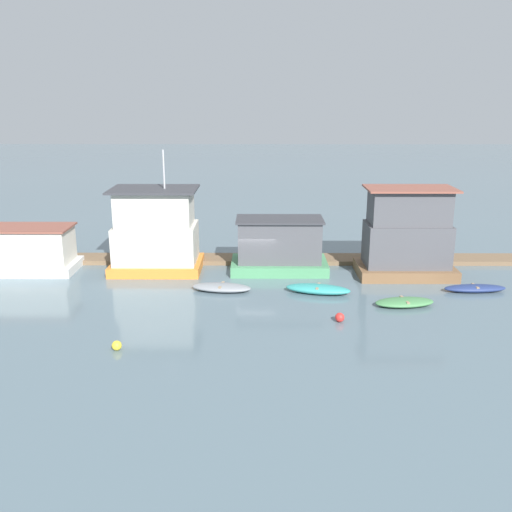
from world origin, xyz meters
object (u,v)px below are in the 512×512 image
object	(u,v)px
houseboat_white	(26,250)
dinghy_green	(404,302)
houseboat_brown	(407,237)
dinghy_navy	(475,288)
houseboat_green	(279,247)
buoy_yellow	(117,346)
dinghy_teal	(318,289)
dinghy_grey	(222,287)
houseboat_orange	(156,233)
buoy_red	(340,317)

from	to	relation	value
houseboat_white	dinghy_green	xyz separation A→B (m)	(23.50, -6.40, -1.22)
houseboat_brown	dinghy_navy	xyz separation A→B (m)	(3.41, -3.25, -2.37)
houseboat_green	dinghy_green	bearing A→B (deg)	-44.23
buoy_yellow	houseboat_white	bearing A→B (deg)	125.96
dinghy_teal	dinghy_grey	bearing A→B (deg)	176.37
dinghy_navy	dinghy_teal	bearing A→B (deg)	-178.11
houseboat_white	dinghy_green	world-z (taller)	houseboat_white
dinghy_teal	buoy_yellow	world-z (taller)	dinghy_teal
houseboat_orange	buoy_red	xyz separation A→B (m)	(11.00, -9.02, -2.29)
houseboat_brown	dinghy_green	xyz separation A→B (m)	(-1.37, -5.62, -2.38)
dinghy_grey	buoy_red	size ratio (longest dim) A/B	7.58
houseboat_orange	buoy_yellow	size ratio (longest dim) A/B	17.35
houseboat_brown	dinghy_teal	xyz separation A→B (m)	(-5.98, -3.56, -2.33)
dinghy_green	buoy_yellow	bearing A→B (deg)	-158.45
houseboat_orange	dinghy_grey	world-z (taller)	houseboat_orange
houseboat_white	houseboat_brown	xyz separation A→B (m)	(24.87, -0.78, 1.16)
dinghy_teal	dinghy_green	xyz separation A→B (m)	(4.61, -2.06, -0.05)
houseboat_brown	dinghy_teal	bearing A→B (deg)	-149.24
buoy_yellow	buoy_red	distance (m)	11.28
dinghy_teal	buoy_yellow	bearing A→B (deg)	-142.01
houseboat_brown	buoy_red	world-z (taller)	houseboat_brown
dinghy_green	buoy_red	size ratio (longest dim) A/B	7.12
houseboat_brown	dinghy_green	size ratio (longest dim) A/B	1.76
buoy_yellow	dinghy_grey	bearing A→B (deg)	62.33
houseboat_white	dinghy_grey	size ratio (longest dim) A/B	1.75
houseboat_green	dinghy_teal	world-z (taller)	houseboat_green
houseboat_brown	dinghy_grey	distance (m)	12.37
houseboat_brown	dinghy_navy	distance (m)	5.27
houseboat_green	dinghy_teal	distance (m)	5.20
houseboat_green	dinghy_green	xyz separation A→B (m)	(6.76, -6.58, -1.42)
dinghy_green	buoy_red	xyz separation A→B (m)	(-3.92, -2.33, 0.03)
houseboat_brown	dinghy_grey	bearing A→B (deg)	-164.76
dinghy_teal	dinghy_navy	world-z (taller)	dinghy_teal
houseboat_green	dinghy_green	world-z (taller)	houseboat_green
houseboat_green	houseboat_white	bearing A→B (deg)	-179.38
dinghy_grey	buoy_yellow	world-z (taller)	buoy_yellow
dinghy_grey	dinghy_green	world-z (taller)	dinghy_grey
dinghy_grey	buoy_red	distance (m)	8.00
houseboat_orange	houseboat_brown	bearing A→B (deg)	-3.75
dinghy_green	dinghy_grey	bearing A→B (deg)	166.81
dinghy_navy	buoy_yellow	world-z (taller)	buoy_yellow
houseboat_green	dinghy_green	size ratio (longest dim) A/B	1.82
dinghy_grey	dinghy_navy	bearing A→B (deg)	-0.21
buoy_yellow	dinghy_navy	bearing A→B (deg)	22.76
houseboat_orange	houseboat_brown	size ratio (longest dim) A/B	1.30
buoy_yellow	buoy_red	bearing A→B (deg)	17.83
dinghy_green	dinghy_navy	size ratio (longest dim) A/B	0.93
houseboat_orange	dinghy_navy	world-z (taller)	houseboat_orange
houseboat_green	buoy_yellow	world-z (taller)	houseboat_green
houseboat_orange	houseboat_white	bearing A→B (deg)	-178.12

